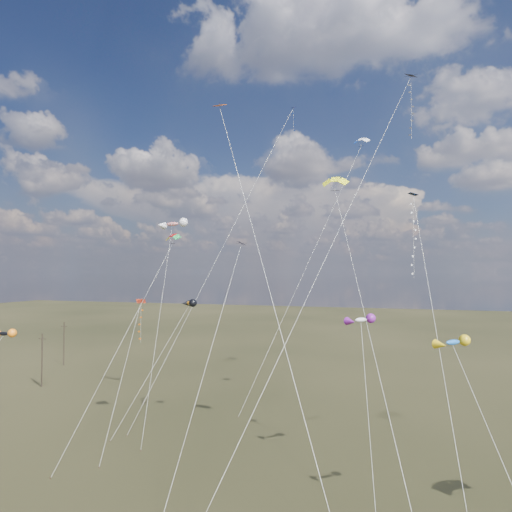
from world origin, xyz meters
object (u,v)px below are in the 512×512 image
(utility_pole_near, at_px, (42,359))
(novelty_black_orange, at_px, (3,334))
(utility_pole_far, at_px, (64,343))
(diamond_black_high, at_px, (403,121))
(parafoil_yellow, at_px, (335,181))

(utility_pole_near, bearing_deg, novelty_black_orange, -60.03)
(utility_pole_far, height_order, diamond_black_high, diamond_black_high)
(utility_pole_near, bearing_deg, diamond_black_high, -8.93)
(utility_pole_far, bearing_deg, utility_pole_near, -60.26)
(diamond_black_high, bearing_deg, utility_pole_far, 159.80)
(utility_pole_near, relative_size, diamond_black_high, 0.21)
(utility_pole_far, xyz_separation_m, diamond_black_high, (60.45, -22.24, 28.57))
(diamond_black_high, bearing_deg, novelty_black_orange, -170.34)
(utility_pole_near, height_order, parafoil_yellow, parafoil_yellow)
(utility_pole_near, relative_size, utility_pole_far, 1.00)
(diamond_black_high, bearing_deg, parafoil_yellow, -130.91)
(utility_pole_far, relative_size, parafoil_yellow, 0.30)
(parafoil_yellow, bearing_deg, diamond_black_high, 49.09)
(utility_pole_far, relative_size, diamond_black_high, 0.21)
(utility_pole_near, xyz_separation_m, utility_pole_far, (-8.00, 14.00, 0.00))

